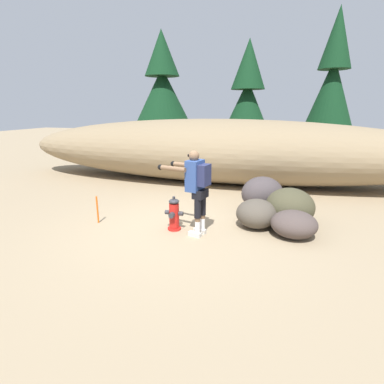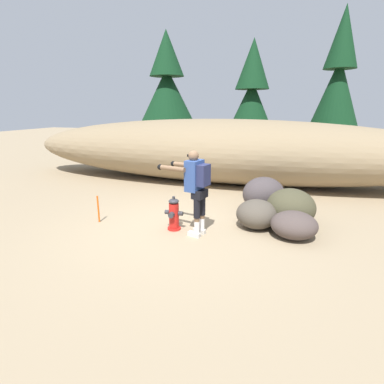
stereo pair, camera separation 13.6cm
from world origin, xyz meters
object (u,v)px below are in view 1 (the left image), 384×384
at_px(boulder_mid, 257,214).
at_px(boulder_small, 290,207).
at_px(fire_hydrant, 174,215).
at_px(boulder_large, 262,193).
at_px(utility_worker, 196,183).
at_px(boulder_outlier, 294,224).
at_px(survey_stake, 97,210).

distance_m(boulder_mid, boulder_small, 0.75).
bearing_deg(boulder_small, fire_hydrant, -157.18).
bearing_deg(boulder_large, boulder_mid, -91.48).
relative_size(boulder_large, boulder_mid, 1.17).
relative_size(utility_worker, boulder_mid, 1.91).
bearing_deg(boulder_mid, boulder_outlier, -23.22).
relative_size(fire_hydrant, boulder_mid, 0.81).
relative_size(fire_hydrant, survey_stake, 1.18).
xyz_separation_m(fire_hydrant, boulder_mid, (1.62, 0.62, -0.03)).
height_order(fire_hydrant, boulder_large, boulder_large).
bearing_deg(boulder_large, fire_hydrant, -132.26).
distance_m(boulder_outlier, survey_stake, 4.11).
xyz_separation_m(fire_hydrant, boulder_outlier, (2.36, 0.30, -0.06)).
xyz_separation_m(boulder_large, boulder_mid, (-0.03, -1.20, -0.12)).
bearing_deg(boulder_mid, utility_worker, -146.87).
bearing_deg(boulder_small, boulder_outlier, -83.51).
relative_size(boulder_large, boulder_small, 0.99).
distance_m(fire_hydrant, survey_stake, 1.74).
bearing_deg(utility_worker, survey_stake, 13.59).
relative_size(boulder_small, survey_stake, 1.72).
xyz_separation_m(utility_worker, boulder_outlier, (1.87, 0.42, -0.79)).
xyz_separation_m(boulder_large, boulder_small, (0.63, -0.86, -0.01)).
height_order(boulder_large, boulder_small, boulder_large).
relative_size(boulder_mid, boulder_small, 0.85).
relative_size(boulder_mid, boulder_outlier, 0.98).
bearing_deg(boulder_outlier, utility_worker, -167.32).
relative_size(utility_worker, boulder_outlier, 1.88).
bearing_deg(boulder_outlier, survey_stake, -174.35).
height_order(fire_hydrant, boulder_mid, fire_hydrant).
distance_m(boulder_large, boulder_mid, 1.20).
distance_m(boulder_small, survey_stake, 4.16).
distance_m(boulder_mid, boulder_outlier, 0.80).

